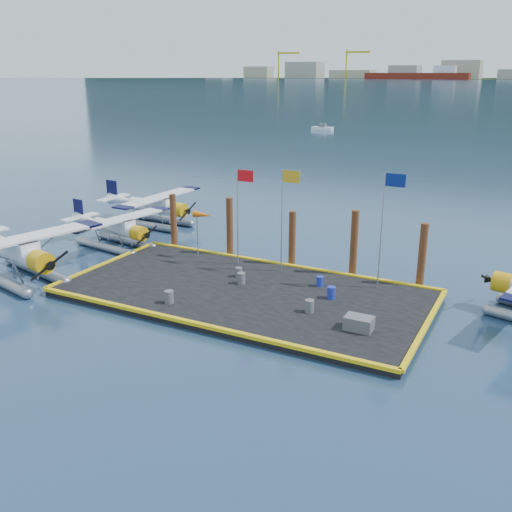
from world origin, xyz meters
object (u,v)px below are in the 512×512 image
at_px(drum_4, 320,281).
at_px(flagpole_yellow, 285,206).
at_px(seaplane_a, 19,256).
at_px(seaplane_b, 118,231).
at_px(piling_0, 174,223).
at_px(piling_1, 230,229).
at_px(seaplane_c, 156,209).
at_px(drum_2, 331,293).
at_px(piling_2, 292,241).
at_px(piling_4, 422,258).
at_px(flagpole_red, 240,202).
at_px(crate, 359,323).
at_px(flagpole_blue, 386,214).
at_px(piling_3, 354,246).
at_px(drum_0, 241,278).
at_px(drum_3, 169,297).
at_px(drum_5, 239,272).
at_px(windsock, 203,216).
at_px(drum_1, 309,306).

height_order(drum_4, flagpole_yellow, flagpole_yellow).
distance_m(seaplane_a, seaplane_b, 7.94).
height_order(piling_0, piling_1, piling_1).
xyz_separation_m(seaplane_c, drum_2, (18.35, -9.10, -0.71)).
xyz_separation_m(seaplane_b, piling_0, (3.73, 1.49, 0.69)).
bearing_deg(piling_2, piling_4, 0.00).
distance_m(flagpole_red, piling_4, 11.17).
bearing_deg(flagpole_red, crate, -31.31).
height_order(flagpole_red, piling_0, flagpole_red).
height_order(seaplane_b, flagpole_blue, flagpole_blue).
relative_size(flagpole_red, piling_0, 1.50).
xyz_separation_m(flagpole_blue, piling_0, (-15.20, 1.60, -2.69)).
xyz_separation_m(seaplane_b, seaplane_c, (-1.37, 6.25, 0.13)).
height_order(piling_0, piling_3, piling_3).
relative_size(drum_0, piling_3, 0.15).
distance_m(seaplane_a, flagpole_yellow, 16.07).
xyz_separation_m(flagpole_red, piling_4, (10.79, 1.60, -2.40)).
bearing_deg(piling_4, flagpole_yellow, -168.40).
bearing_deg(seaplane_a, drum_0, 124.38).
relative_size(flagpole_red, piling_4, 1.50).
xyz_separation_m(crate, piling_4, (1.25, 7.41, 1.27)).
height_order(flagpole_red, flagpole_blue, flagpole_blue).
bearing_deg(drum_2, drum_3, -148.34).
relative_size(seaplane_a, drum_0, 15.82).
height_order(drum_2, piling_2, piling_2).
distance_m(flagpole_blue, piling_1, 11.12).
relative_size(drum_2, piling_2, 0.17).
distance_m(seaplane_c, drum_3, 17.53).
bearing_deg(drum_5, windsock, 151.18).
bearing_deg(windsock, drum_1, -27.81).
distance_m(windsock, piling_0, 4.02).
relative_size(windsock, piling_0, 0.78).
height_order(flagpole_red, piling_4, flagpole_red).
xyz_separation_m(seaplane_a, seaplane_c, (-0.55, 14.14, -0.15)).
distance_m(drum_4, flagpole_blue, 5.26).
distance_m(seaplane_b, piling_1, 8.40).
height_order(drum_5, flagpole_blue, flagpole_blue).
distance_m(flagpole_blue, piling_0, 15.51).
distance_m(drum_2, windsock, 10.45).
height_order(seaplane_c, drum_4, seaplane_c).
relative_size(seaplane_b, drum_5, 15.02).
distance_m(drum_4, drum_5, 4.89).
bearing_deg(windsock, piling_0, 155.27).
height_order(drum_2, flagpole_red, flagpole_red).
xyz_separation_m(windsock, piling_4, (13.53, 1.60, -1.23)).
relative_size(seaplane_c, windsock, 2.99).
xyz_separation_m(piling_0, piling_3, (13.00, 0.00, 0.15)).
bearing_deg(seaplane_a, drum_4, 124.76).
relative_size(drum_1, piling_1, 0.16).
bearing_deg(seaplane_b, piling_1, 108.75).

